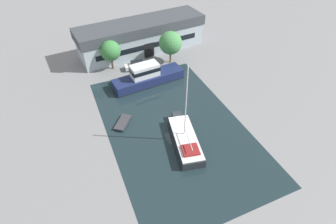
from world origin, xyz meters
TOP-DOWN VIEW (x-y plane):
  - ground_plane at (0.00, 0.00)m, footprint 440.00×440.00m
  - water_canal at (0.00, 0.00)m, footprint 20.62×33.58m
  - warehouse_building at (3.70, 26.30)m, footprint 29.45×10.42m
  - quay_tree_near_building at (-4.67, 21.03)m, footprint 4.13×4.13m
  - quay_tree_by_water at (7.47, 18.67)m, footprint 4.79×4.79m
  - parked_car at (-0.16, 18.86)m, footprint 4.84×2.32m
  - sailboat_moored at (0.01, -3.87)m, footprint 5.12×11.09m
  - motor_cruiser at (0.23, 13.06)m, footprint 14.24×5.01m
  - small_dinghy at (-7.40, 3.74)m, footprint 3.58×3.91m

SIDE VIEW (x-z plane):
  - ground_plane at x=0.00m, z-range 0.00..0.00m
  - water_canal at x=0.00m, z-range 0.00..0.01m
  - small_dinghy at x=-7.40m, z-range 0.01..0.49m
  - sailboat_moored at x=0.01m, z-range -5.67..7.23m
  - parked_car at x=-0.16m, z-range -0.01..1.74m
  - motor_cruiser at x=0.23m, z-range -0.58..3.61m
  - warehouse_building at x=3.70m, z-range 0.04..6.87m
  - quay_tree_near_building at x=-4.67m, z-range 1.00..7.16m
  - quay_tree_by_water at x=7.47m, z-range 1.03..7.91m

